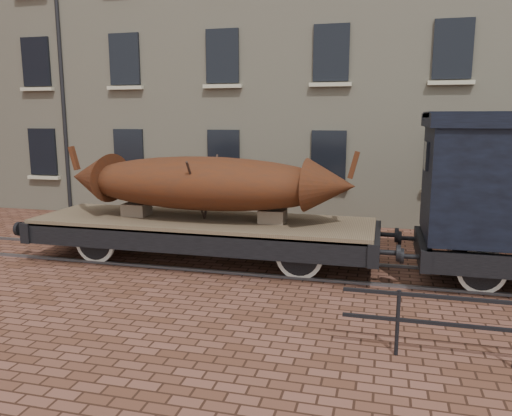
# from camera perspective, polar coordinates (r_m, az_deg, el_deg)

# --- Properties ---
(ground) EXTENTS (90.00, 90.00, 0.00)m
(ground) POSITION_cam_1_polar(r_m,az_deg,el_deg) (11.83, 0.54, -6.68)
(ground) COLOR #4E2C1E
(warehouse_cream) EXTENTS (40.00, 10.19, 14.00)m
(warehouse_cream) POSITION_cam_1_polar(r_m,az_deg,el_deg) (21.27, 15.90, 19.57)
(warehouse_cream) COLOR #B1A78B
(warehouse_cream) RESTS_ON ground
(rail_track) EXTENTS (30.00, 1.52, 0.06)m
(rail_track) POSITION_cam_1_polar(r_m,az_deg,el_deg) (11.82, 0.54, -6.55)
(rail_track) COLOR #59595E
(rail_track) RESTS_ON ground
(flatcar_wagon) EXTENTS (9.10, 2.47, 1.37)m
(flatcar_wagon) POSITION_cam_1_polar(r_m,az_deg,el_deg) (12.02, -6.13, -2.24)
(flatcar_wagon) COLOR brown
(flatcar_wagon) RESTS_ON ground
(iron_boat) EXTENTS (7.18, 2.09, 1.69)m
(iron_boat) POSITION_cam_1_polar(r_m,az_deg,el_deg) (11.82, -6.00, 2.86)
(iron_boat) COLOR #491F0D
(iron_boat) RESTS_ON flatcar_wagon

